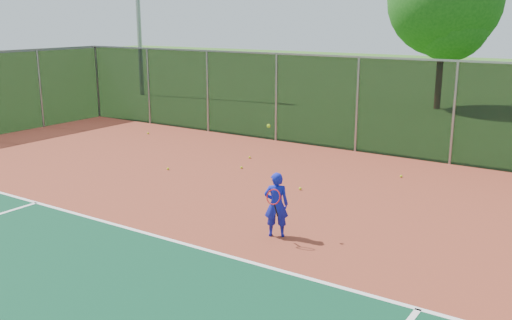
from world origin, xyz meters
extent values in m
cube|color=brown|center=(0.00, 2.00, 0.01)|extent=(30.00, 20.00, 0.02)
cube|color=white|center=(2.00, 3.00, 0.03)|extent=(22.00, 0.10, 0.00)
cube|color=black|center=(0.00, 12.00, 1.52)|extent=(30.00, 0.04, 3.00)
cube|color=gray|center=(0.00, 12.00, 3.02)|extent=(30.00, 0.06, 0.06)
imported|color=#121BAA|center=(-1.29, 4.34, 0.67)|extent=(0.57, 0.51, 1.30)
cylinder|color=black|center=(-1.14, 4.09, 0.65)|extent=(0.03, 0.15, 0.27)
torus|color=#A51414|center=(-1.14, 3.99, 0.95)|extent=(0.30, 0.13, 0.29)
sphere|color=#B0CB17|center=(-1.54, 4.44, 2.19)|extent=(0.07, 0.07, 0.07)
sphere|color=#B0CB17|center=(-2.40, 7.29, 0.06)|extent=(0.07, 0.07, 0.07)
sphere|color=#B0CB17|center=(-0.69, 9.79, 0.06)|extent=(0.07, 0.07, 0.07)
sphere|color=#B0CB17|center=(-5.29, 9.31, 0.06)|extent=(0.07, 0.07, 0.07)
sphere|color=#B0CB17|center=(-6.46, 6.91, 0.06)|extent=(0.07, 0.07, 0.07)
sphere|color=#B0CB17|center=(-4.80, 8.18, 0.06)|extent=(0.07, 0.07, 0.07)
sphere|color=#B0CB17|center=(-10.51, 10.32, 0.06)|extent=(0.07, 0.07, 0.07)
cylinder|color=#3C2315|center=(-3.43, 22.37, 1.45)|extent=(0.30, 0.30, 2.89)
sphere|color=#174913|center=(-3.43, 22.37, 4.98)|extent=(5.14, 5.14, 5.14)
sphere|color=#174913|center=(-3.03, 22.07, 4.02)|extent=(3.54, 3.54, 3.54)
camera|label=1|loc=(4.20, -4.68, 4.22)|focal=40.00mm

